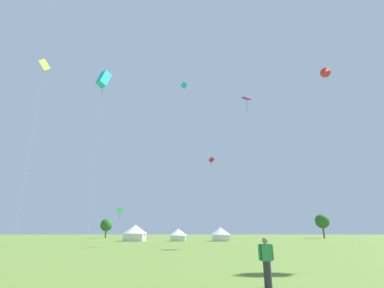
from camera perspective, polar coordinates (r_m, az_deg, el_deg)
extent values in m
cube|color=red|center=(60.59, 4.09, -3.31)|extent=(1.42, 0.64, 1.50)
cylinder|color=maroon|center=(60.34, 4.11, -4.24)|extent=(0.05, 0.05, 1.26)
cylinder|color=#B2B2B7|center=(58.29, 5.19, -11.27)|extent=(1.76, 1.62, 17.12)
cube|color=green|center=(64.22, -14.85, -13.27)|extent=(1.60, 0.68, 1.63)
cylinder|color=#207C31|center=(64.14, -14.95, -14.49)|extent=(0.05, 0.05, 1.88)
cylinder|color=#B2B2B7|center=(63.59, -15.39, -16.11)|extent=(0.38, 1.14, 6.45)
ellipsoid|color=purple|center=(51.47, 11.33, 9.36)|extent=(2.36, 1.68, 0.68)
cylinder|color=#63238B|center=(50.83, 11.43, 7.89)|extent=(0.05, 0.05, 2.09)
cylinder|color=#B2B2B7|center=(46.30, 10.95, -4.24)|extent=(2.41, 1.34, 25.19)
cube|color=#1EB7CC|center=(50.62, -18.01, 12.81)|extent=(2.41, 2.62, 3.07)
cylinder|color=teal|center=(49.67, -18.23, 10.84)|extent=(0.09, 0.09, 2.42)
cylinder|color=#B2B2B7|center=(44.90, -19.41, -1.89)|extent=(0.73, 1.01, 27.03)
cone|color=red|center=(52.14, 26.14, 13.36)|extent=(2.34, 2.45, 2.05)
cylinder|color=#B2B2B7|center=(46.29, 28.70, -0.92)|extent=(0.24, 1.58, 27.38)
cube|color=#1EB7CC|center=(67.10, -1.69, 12.21)|extent=(1.73, 0.90, 1.82)
cylinder|color=#B2B2B7|center=(59.33, -1.95, -2.37)|extent=(0.16, 1.81, 35.56)
cube|color=#99DB2D|center=(54.97, -28.50, 14.38)|extent=(0.86, 2.36, 2.45)
cylinder|color=olive|center=(53.95, -28.84, 12.46)|extent=(0.07, 0.07, 3.00)
cylinder|color=#B2B2B7|center=(48.52, -30.73, -0.11)|extent=(1.28, 1.26, 29.29)
cylinder|color=#2D2D33|center=(11.31, 15.55, -24.83)|extent=(0.28, 0.28, 0.90)
cube|color=#338C4C|center=(11.23, 15.21, -21.04)|extent=(0.41, 0.31, 0.60)
sphere|color=#9E7051|center=(11.21, 15.03, -18.91)|extent=(0.22, 0.22, 0.22)
cylinder|color=#338C4C|center=(11.18, 13.93, -21.15)|extent=(0.09, 0.09, 0.55)
cylinder|color=#338C4C|center=(11.29, 16.48, -20.93)|extent=(0.09, 0.09, 0.55)
cube|color=white|center=(63.11, -11.89, -18.57)|extent=(4.14, 4.14, 1.55)
cone|color=white|center=(63.10, -11.79, -17.04)|extent=(5.17, 5.17, 1.81)
cube|color=white|center=(61.79, -2.93, -19.10)|extent=(3.12, 3.12, 1.17)
cone|color=white|center=(61.78, -2.91, -17.93)|extent=(3.90, 3.90, 1.36)
cube|color=white|center=(61.85, 6.01, -18.97)|extent=(3.48, 3.48, 1.30)
cone|color=white|center=(61.84, 5.96, -17.66)|extent=(4.35, 4.35, 1.52)
cylinder|color=brown|center=(93.00, 25.86, -16.31)|extent=(0.44, 0.44, 3.46)
sphere|color=#286023|center=(93.05, 25.59, -14.38)|extent=(4.09, 4.09, 4.09)
cylinder|color=brown|center=(94.95, -17.63, -17.46)|extent=(0.44, 0.44, 2.63)
sphere|color=#286023|center=(94.97, -17.48, -15.86)|extent=(3.85, 3.85, 3.85)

